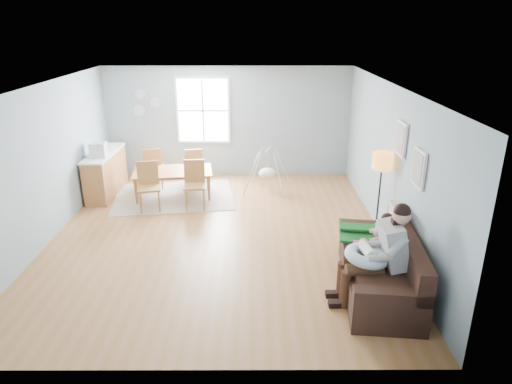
{
  "coord_description": "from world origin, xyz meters",
  "views": [
    {
      "loc": [
        0.66,
        -7.61,
        3.69
      ],
      "look_at": [
        0.68,
        -0.45,
        1.0
      ],
      "focal_mm": 32.0,
      "sensor_mm": 36.0,
      "label": 1
    }
  ],
  "objects_px": {
    "monitor": "(98,150)",
    "floor_lamp": "(382,169)",
    "toddler": "(378,236)",
    "chair_ne": "(194,165)",
    "storage_cube": "(361,274)",
    "chair_nw": "(153,165)",
    "baby_swing": "(268,172)",
    "sofa": "(383,270)",
    "father": "(380,251)",
    "chair_sw": "(148,183)",
    "chair_se": "(195,181)",
    "dining_table": "(173,184)",
    "counter": "(106,173)"
  },
  "relations": [
    {
      "from": "monitor",
      "to": "floor_lamp",
      "type": "bearing_deg",
      "value": -20.99
    },
    {
      "from": "toddler",
      "to": "chair_ne",
      "type": "distance_m",
      "value": 5.34
    },
    {
      "from": "storage_cube",
      "to": "chair_ne",
      "type": "height_order",
      "value": "chair_ne"
    },
    {
      "from": "chair_nw",
      "to": "baby_swing",
      "type": "distance_m",
      "value": 2.65
    },
    {
      "from": "storage_cube",
      "to": "chair_ne",
      "type": "relative_size",
      "value": 0.55
    },
    {
      "from": "sofa",
      "to": "father",
      "type": "bearing_deg",
      "value": -119.17
    },
    {
      "from": "storage_cube",
      "to": "chair_sw",
      "type": "height_order",
      "value": "chair_sw"
    },
    {
      "from": "father",
      "to": "chair_se",
      "type": "relative_size",
      "value": 1.48
    },
    {
      "from": "sofa",
      "to": "dining_table",
      "type": "height_order",
      "value": "sofa"
    },
    {
      "from": "counter",
      "to": "baby_swing",
      "type": "relative_size",
      "value": 1.5
    },
    {
      "from": "chair_nw",
      "to": "counter",
      "type": "bearing_deg",
      "value": -161.33
    },
    {
      "from": "father",
      "to": "chair_se",
      "type": "distance_m",
      "value": 4.58
    },
    {
      "from": "chair_sw",
      "to": "baby_swing",
      "type": "distance_m",
      "value": 2.71
    },
    {
      "from": "sofa",
      "to": "chair_se",
      "type": "height_order",
      "value": "chair_se"
    },
    {
      "from": "counter",
      "to": "sofa",
      "type": "bearing_deg",
      "value": -37.44
    },
    {
      "from": "chair_ne",
      "to": "father",
      "type": "bearing_deg",
      "value": -56.83
    },
    {
      "from": "sofa",
      "to": "chair_ne",
      "type": "relative_size",
      "value": 2.47
    },
    {
      "from": "chair_se",
      "to": "baby_swing",
      "type": "relative_size",
      "value": 0.87
    },
    {
      "from": "toddler",
      "to": "chair_se",
      "type": "bearing_deg",
      "value": 135.57
    },
    {
      "from": "storage_cube",
      "to": "counter",
      "type": "bearing_deg",
      "value": 140.7
    },
    {
      "from": "counter",
      "to": "chair_ne",
      "type": "bearing_deg",
      "value": 13.79
    },
    {
      "from": "chair_sw",
      "to": "chair_ne",
      "type": "distance_m",
      "value": 1.58
    },
    {
      "from": "dining_table",
      "to": "chair_se",
      "type": "distance_m",
      "value": 0.83
    },
    {
      "from": "floor_lamp",
      "to": "chair_sw",
      "type": "distance_m",
      "value": 4.65
    },
    {
      "from": "storage_cube",
      "to": "chair_se",
      "type": "bearing_deg",
      "value": 130.92
    },
    {
      "from": "father",
      "to": "chair_ne",
      "type": "height_order",
      "value": "father"
    },
    {
      "from": "toddler",
      "to": "chair_se",
      "type": "relative_size",
      "value": 0.9
    },
    {
      "from": "toddler",
      "to": "dining_table",
      "type": "relative_size",
      "value": 0.52
    },
    {
      "from": "floor_lamp",
      "to": "chair_se",
      "type": "xyz_separation_m",
      "value": [
        -3.4,
        1.65,
        -0.78
      ]
    },
    {
      "from": "monitor",
      "to": "baby_swing",
      "type": "height_order",
      "value": "monitor"
    },
    {
      "from": "dining_table",
      "to": "counter",
      "type": "bearing_deg",
      "value": 164.02
    },
    {
      "from": "floor_lamp",
      "to": "storage_cube",
      "type": "xyz_separation_m",
      "value": [
        -0.61,
        -1.57,
        -1.1
      ]
    },
    {
      "from": "sofa",
      "to": "dining_table",
      "type": "bearing_deg",
      "value": 134.2
    },
    {
      "from": "father",
      "to": "floor_lamp",
      "type": "xyz_separation_m",
      "value": [
        0.46,
        1.86,
        0.57
      ]
    },
    {
      "from": "toddler",
      "to": "chair_nw",
      "type": "relative_size",
      "value": 0.92
    },
    {
      "from": "father",
      "to": "storage_cube",
      "type": "bearing_deg",
      "value": 117.48
    },
    {
      "from": "sofa",
      "to": "father",
      "type": "distance_m",
      "value": 0.58
    },
    {
      "from": "baby_swing",
      "to": "monitor",
      "type": "bearing_deg",
      "value": -172.1
    },
    {
      "from": "chair_ne",
      "to": "monitor",
      "type": "distance_m",
      "value": 2.16
    },
    {
      "from": "toddler",
      "to": "storage_cube",
      "type": "xyz_separation_m",
      "value": [
        -0.26,
        -0.23,
        -0.5
      ]
    },
    {
      "from": "father",
      "to": "chair_nw",
      "type": "bearing_deg",
      "value": 131.07
    },
    {
      "from": "sofa",
      "to": "counter",
      "type": "bearing_deg",
      "value": 142.56
    },
    {
      "from": "chair_nw",
      "to": "counter",
      "type": "relative_size",
      "value": 0.56
    },
    {
      "from": "dining_table",
      "to": "chair_ne",
      "type": "distance_m",
      "value": 0.83
    },
    {
      "from": "chair_ne",
      "to": "dining_table",
      "type": "bearing_deg",
      "value": -118.33
    },
    {
      "from": "sofa",
      "to": "chair_sw",
      "type": "relative_size",
      "value": 2.29
    },
    {
      "from": "chair_nw",
      "to": "toddler",
      "type": "bearing_deg",
      "value": -44.78
    },
    {
      "from": "toddler",
      "to": "chair_nw",
      "type": "xyz_separation_m",
      "value": [
        -4.15,
        4.12,
        -0.2
      ]
    },
    {
      "from": "storage_cube",
      "to": "baby_swing",
      "type": "height_order",
      "value": "baby_swing"
    },
    {
      "from": "chair_sw",
      "to": "chair_se",
      "type": "distance_m",
      "value": 0.94
    }
  ]
}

